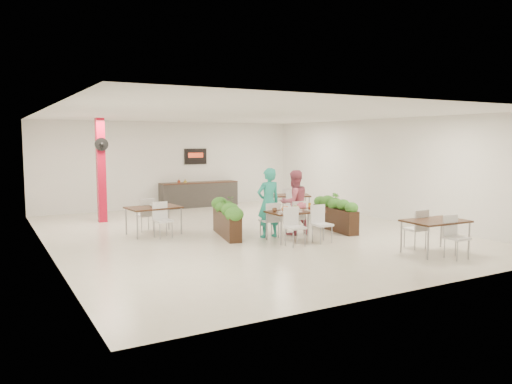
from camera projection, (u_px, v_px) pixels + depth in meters
ground at (245, 233)px, 13.62m from camera, size 12.00×12.00×0.00m
room_shell at (245, 160)px, 13.41m from camera, size 10.10×12.10×3.22m
red_column at (101, 169)px, 15.29m from camera, size 0.40×0.41×3.20m
service_counter at (199, 194)px, 18.97m from camera, size 3.00×0.64×2.20m
main_table at (295, 215)px, 12.59m from camera, size 1.41×1.63×0.92m
diner_man at (269, 203)px, 12.94m from camera, size 0.66×0.44×1.82m
diner_woman at (294, 203)px, 13.33m from camera, size 0.85×0.66×1.73m
planter_left at (227, 217)px, 13.11m from camera, size 0.75×2.00×1.07m
planter_right at (335, 212)px, 13.99m from camera, size 0.57×2.01×1.06m
side_table_a at (154, 211)px, 13.37m from camera, size 1.45×1.65×0.92m
side_table_b at (291, 198)px, 16.25m from camera, size 1.46×1.65×0.92m
side_table_c at (435, 225)px, 11.14m from camera, size 1.40×1.63×0.92m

